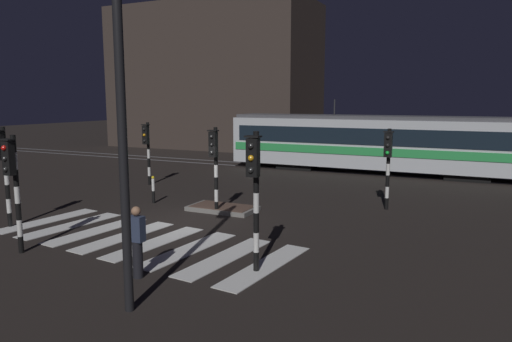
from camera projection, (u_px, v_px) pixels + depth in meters
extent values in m
plane|color=black|center=(185.00, 222.00, 16.30)|extent=(120.00, 120.00, 0.00)
cube|color=#59595E|center=(311.00, 171.00, 27.89)|extent=(80.00, 0.12, 0.03)
cube|color=#59595E|center=(319.00, 167.00, 29.17)|extent=(80.00, 0.12, 0.03)
cube|color=silver|center=(48.00, 220.00, 16.42)|extent=(1.05, 3.73, 0.02)
cube|color=silver|center=(72.00, 225.00, 15.78)|extent=(1.05, 3.73, 0.02)
cube|color=silver|center=(97.00, 231.00, 15.14)|extent=(1.05, 3.73, 0.02)
cube|color=silver|center=(125.00, 236.00, 14.50)|extent=(1.05, 3.73, 0.02)
cube|color=silver|center=(155.00, 243.00, 13.86)|extent=(1.05, 3.73, 0.02)
cube|color=silver|center=(188.00, 250.00, 13.22)|extent=(1.05, 3.73, 0.02)
cube|color=silver|center=(225.00, 257.00, 12.58)|extent=(1.05, 3.73, 0.02)
cube|color=silver|center=(266.00, 266.00, 11.94)|extent=(1.05, 3.73, 0.02)
cube|color=slate|center=(223.00, 208.00, 17.91)|extent=(2.53, 1.37, 0.16)
cube|color=#4C382D|center=(223.00, 206.00, 17.89)|extent=(2.28, 1.23, 0.02)
cylinder|color=black|center=(150.00, 180.00, 23.32)|extent=(0.14, 0.14, 0.44)
cylinder|color=white|center=(149.00, 171.00, 23.26)|extent=(0.14, 0.14, 0.44)
cylinder|color=black|center=(149.00, 163.00, 23.19)|extent=(0.14, 0.14, 0.44)
cylinder|color=white|center=(149.00, 154.00, 23.13)|extent=(0.14, 0.14, 0.44)
cylinder|color=black|center=(148.00, 145.00, 23.06)|extent=(0.14, 0.14, 0.44)
cylinder|color=white|center=(148.00, 136.00, 23.00)|extent=(0.14, 0.14, 0.44)
cylinder|color=black|center=(148.00, 127.00, 22.93)|extent=(0.14, 0.14, 0.44)
cube|color=black|center=(146.00, 135.00, 22.84)|extent=(0.28, 0.20, 0.90)
sphere|color=black|center=(144.00, 129.00, 22.70)|extent=(0.14, 0.14, 0.14)
sphere|color=orange|center=(144.00, 135.00, 22.74)|extent=(0.14, 0.14, 0.14)
sphere|color=black|center=(144.00, 141.00, 22.78)|extent=(0.14, 0.14, 0.14)
cube|color=black|center=(145.00, 125.00, 22.77)|extent=(0.36, 0.24, 0.04)
cylinder|color=black|center=(10.00, 220.00, 15.59)|extent=(0.14, 0.14, 0.47)
cylinder|color=white|center=(9.00, 206.00, 15.52)|extent=(0.14, 0.14, 0.47)
cylinder|color=black|center=(8.00, 192.00, 15.45)|extent=(0.14, 0.14, 0.47)
cylinder|color=white|center=(7.00, 178.00, 15.38)|extent=(0.14, 0.14, 0.47)
cylinder|color=black|center=(5.00, 163.00, 15.31)|extent=(0.14, 0.14, 0.47)
cylinder|color=white|center=(4.00, 149.00, 15.24)|extent=(0.14, 0.14, 0.47)
cylinder|color=black|center=(3.00, 134.00, 15.17)|extent=(0.14, 0.14, 0.47)
cylinder|color=black|center=(21.00, 244.00, 12.96)|extent=(0.14, 0.14, 0.46)
cylinder|color=white|center=(20.00, 228.00, 12.89)|extent=(0.14, 0.14, 0.46)
cylinder|color=black|center=(18.00, 212.00, 12.82)|extent=(0.14, 0.14, 0.46)
cylinder|color=white|center=(17.00, 195.00, 12.75)|extent=(0.14, 0.14, 0.46)
cylinder|color=black|center=(16.00, 178.00, 12.69)|extent=(0.14, 0.14, 0.46)
cylinder|color=white|center=(15.00, 161.00, 12.62)|extent=(0.14, 0.14, 0.46)
cylinder|color=black|center=(13.00, 144.00, 12.55)|extent=(0.14, 0.14, 0.46)
cube|color=black|center=(9.00, 158.00, 12.45)|extent=(0.28, 0.20, 0.90)
sphere|color=red|center=(4.00, 148.00, 12.31)|extent=(0.14, 0.14, 0.14)
sphere|color=black|center=(5.00, 159.00, 12.35)|extent=(0.14, 0.14, 0.14)
sphere|color=black|center=(6.00, 169.00, 12.40)|extent=(0.14, 0.14, 0.14)
cube|color=black|center=(7.00, 140.00, 12.38)|extent=(0.36, 0.24, 0.04)
cylinder|color=black|center=(217.00, 208.00, 17.40)|extent=(0.14, 0.14, 0.45)
cylinder|color=white|center=(216.00, 195.00, 17.33)|extent=(0.14, 0.14, 0.45)
cylinder|color=black|center=(216.00, 183.00, 17.27)|extent=(0.14, 0.14, 0.45)
cylinder|color=white|center=(216.00, 171.00, 17.20)|extent=(0.14, 0.14, 0.45)
cylinder|color=black|center=(216.00, 159.00, 17.13)|extent=(0.14, 0.14, 0.45)
cylinder|color=white|center=(216.00, 146.00, 17.06)|extent=(0.14, 0.14, 0.45)
cylinder|color=black|center=(216.00, 134.00, 17.00)|extent=(0.14, 0.14, 0.45)
cube|color=black|center=(213.00, 144.00, 16.90)|extent=(0.28, 0.20, 0.90)
sphere|color=black|center=(212.00, 137.00, 16.76)|extent=(0.14, 0.14, 0.14)
sphere|color=black|center=(212.00, 145.00, 16.80)|extent=(0.14, 0.14, 0.14)
sphere|color=black|center=(212.00, 152.00, 16.84)|extent=(0.14, 0.14, 0.14)
cube|color=black|center=(213.00, 131.00, 16.83)|extent=(0.36, 0.24, 0.04)
cylinder|color=black|center=(387.00, 204.00, 18.09)|extent=(0.14, 0.14, 0.44)
cylinder|color=white|center=(387.00, 192.00, 18.03)|extent=(0.14, 0.14, 0.44)
cylinder|color=black|center=(387.00, 181.00, 17.96)|extent=(0.14, 0.14, 0.44)
cylinder|color=white|center=(388.00, 169.00, 17.90)|extent=(0.14, 0.14, 0.44)
cylinder|color=black|center=(388.00, 158.00, 17.83)|extent=(0.14, 0.14, 0.44)
cylinder|color=white|center=(389.00, 146.00, 17.77)|extent=(0.14, 0.14, 0.44)
cylinder|color=black|center=(389.00, 134.00, 17.70)|extent=(0.14, 0.14, 0.44)
cube|color=black|center=(388.00, 145.00, 17.61)|extent=(0.28, 0.20, 0.90)
sphere|color=black|center=(388.00, 138.00, 17.47)|extent=(0.14, 0.14, 0.14)
sphere|color=black|center=(388.00, 145.00, 17.51)|extent=(0.14, 0.14, 0.14)
sphere|color=green|center=(387.00, 153.00, 17.55)|extent=(0.14, 0.14, 0.14)
cube|color=black|center=(389.00, 132.00, 17.53)|extent=(0.36, 0.24, 0.04)
cylinder|color=black|center=(256.00, 262.00, 11.55)|extent=(0.14, 0.14, 0.49)
cylinder|color=white|center=(256.00, 242.00, 11.48)|extent=(0.14, 0.14, 0.49)
cylinder|color=black|center=(256.00, 223.00, 11.41)|extent=(0.14, 0.14, 0.49)
cylinder|color=white|center=(256.00, 203.00, 11.33)|extent=(0.14, 0.14, 0.49)
cylinder|color=black|center=(256.00, 183.00, 11.26)|extent=(0.14, 0.14, 0.49)
cylinder|color=white|center=(256.00, 162.00, 11.19)|extent=(0.14, 0.14, 0.49)
cylinder|color=black|center=(256.00, 142.00, 11.12)|extent=(0.14, 0.14, 0.49)
cube|color=black|center=(253.00, 158.00, 11.02)|extent=(0.28, 0.20, 0.90)
sphere|color=black|center=(251.00, 146.00, 10.88)|extent=(0.14, 0.14, 0.14)
sphere|color=orange|center=(251.00, 158.00, 10.92)|extent=(0.14, 0.14, 0.14)
sphere|color=black|center=(251.00, 170.00, 10.96)|extent=(0.14, 0.14, 0.14)
cube|color=black|center=(253.00, 136.00, 10.95)|extent=(0.36, 0.24, 0.04)
cylinder|color=black|center=(122.00, 135.00, 8.92)|extent=(0.18, 0.18, 6.98)
cube|color=silver|center=(378.00, 143.00, 26.69)|extent=(17.12, 2.50, 2.70)
cube|color=green|center=(373.00, 152.00, 25.62)|extent=(16.78, 0.04, 0.44)
cube|color=green|center=(382.00, 148.00, 27.88)|extent=(16.78, 0.04, 0.44)
cube|color=black|center=(373.00, 137.00, 25.50)|extent=(16.27, 0.03, 0.90)
cube|color=#4C4C51|center=(379.00, 117.00, 26.48)|extent=(16.78, 2.30, 0.20)
cylinder|color=#262628|center=(334.00, 108.00, 27.51)|extent=(0.08, 0.08, 1.00)
cube|color=black|center=(468.00, 176.00, 24.89)|extent=(2.20, 2.00, 0.35)
cube|color=black|center=(299.00, 165.00, 28.95)|extent=(2.20, 2.00, 0.35)
cylinder|color=black|center=(138.00, 260.00, 11.11)|extent=(0.24, 0.24, 0.88)
cube|color=#2D3851|center=(137.00, 229.00, 11.00)|extent=(0.36, 0.22, 0.60)
sphere|color=#9E7051|center=(136.00, 211.00, 10.94)|extent=(0.22, 0.22, 0.22)
cylinder|color=black|center=(154.00, 197.00, 19.17)|extent=(0.12, 0.12, 0.50)
cylinder|color=white|center=(153.00, 185.00, 19.10)|extent=(0.12, 0.12, 0.50)
sphere|color=yellow|center=(153.00, 177.00, 19.05)|extent=(0.12, 0.12, 0.12)
cube|color=#382D28|center=(214.00, 78.00, 41.73)|extent=(17.61, 8.00, 12.09)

